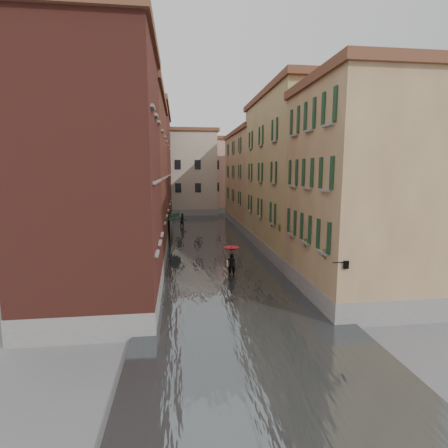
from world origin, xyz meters
TOP-DOWN VIEW (x-y plane):
  - ground at (0.00, 0.00)m, footprint 120.00×120.00m
  - floodwater at (0.00, 13.00)m, footprint 10.00×60.00m
  - building_left_near at (-7.00, -2.00)m, footprint 6.00×8.00m
  - building_left_mid at (-7.00, 9.00)m, footprint 6.00×14.00m
  - building_left_far at (-7.00, 24.00)m, footprint 6.00×16.00m
  - building_right_near at (7.00, -2.00)m, footprint 6.00×8.00m
  - building_right_mid at (7.00, 9.00)m, footprint 6.00×14.00m
  - building_right_far at (7.00, 24.00)m, footprint 6.00×16.00m
  - building_end_cream at (-3.00, 38.00)m, footprint 12.00×9.00m
  - building_end_pink at (6.00, 40.00)m, footprint 10.00×9.00m
  - awning_near at (-3.48, 13.98)m, footprint 1.09×3.16m
  - awning_far at (-3.48, 15.80)m, footprint 1.09×3.11m
  - wall_lantern at (4.33, -6.00)m, footprint 0.71×0.22m
  - window_planters at (4.12, 0.41)m, footprint 0.59×10.68m
  - pedestrian_main at (0.51, 2.33)m, footprint 1.05×1.05m
  - pedestrian_far at (-2.49, 23.62)m, footprint 1.04×0.92m

SIDE VIEW (x-z plane):
  - ground at x=0.00m, z-range 0.00..0.00m
  - floodwater at x=0.00m, z-range 0.00..0.20m
  - pedestrian_far at x=-2.49m, z-range 0.00..1.78m
  - pedestrian_main at x=0.51m, z-range 0.28..2.34m
  - awning_far at x=-3.48m, z-range 1.07..3.87m
  - awning_near at x=-3.48m, z-range 1.07..3.87m
  - wall_lantern at x=4.33m, z-range 2.83..3.18m
  - window_planters at x=4.12m, z-range 3.09..3.93m
  - building_right_near at x=7.00m, z-range 0.00..11.50m
  - building_right_far at x=7.00m, z-range 0.00..11.50m
  - building_end_pink at x=6.00m, z-range 0.00..12.00m
  - building_left_mid at x=-7.00m, z-range 0.00..12.50m
  - building_left_near at x=-7.00m, z-range 0.00..13.00m
  - building_right_mid at x=7.00m, z-range 0.00..13.00m
  - building_end_cream at x=-3.00m, z-range 0.00..13.00m
  - building_left_far at x=-7.00m, z-range 0.00..14.00m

